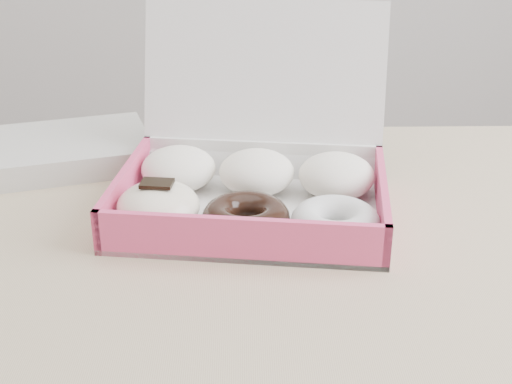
{
  "coord_description": "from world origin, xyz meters",
  "views": [
    {
      "loc": [
        -0.05,
        -0.73,
        1.16
      ],
      "look_at": [
        -0.04,
        0.06,
        0.79
      ],
      "focal_mm": 50.0,
      "sensor_mm": 36.0,
      "label": 1
    }
  ],
  "objects": [
    {
      "name": "donut_box",
      "position": [
        -0.04,
        0.1,
        0.79
      ],
      "size": [
        0.37,
        0.34,
        0.24
      ],
      "rotation": [
        0.0,
        0.0,
        -0.13
      ],
      "color": "silver",
      "rests_on": "table"
    },
    {
      "name": "newspapers",
      "position": [
        -0.31,
        0.26,
        0.77
      ],
      "size": [
        0.27,
        0.24,
        0.04
      ],
      "primitive_type": "cube",
      "rotation": [
        0.0,
        0.0,
        0.29
      ],
      "color": "silver",
      "rests_on": "table"
    },
    {
      "name": "table",
      "position": [
        0.0,
        0.0,
        0.67
      ],
      "size": [
        1.2,
        0.8,
        0.75
      ],
      "color": "tan",
      "rests_on": "ground"
    }
  ]
}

